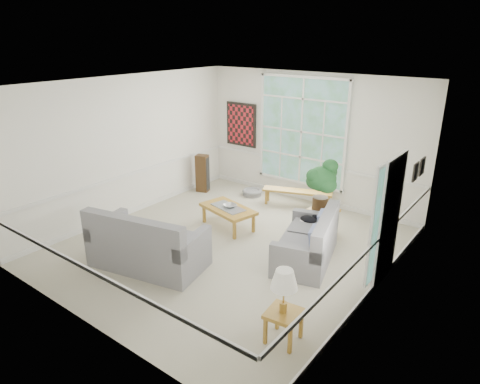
# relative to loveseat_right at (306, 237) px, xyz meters

# --- Properties ---
(floor) EXTENTS (5.50, 6.00, 0.01)m
(floor) POSITION_rel_loveseat_right_xyz_m (-1.41, -0.39, -0.45)
(floor) COLOR #B1AB95
(floor) RESTS_ON ground
(ceiling) EXTENTS (5.50, 6.00, 0.02)m
(ceiling) POSITION_rel_loveseat_right_xyz_m (-1.41, -0.39, 2.55)
(ceiling) COLOR white
(ceiling) RESTS_ON ground
(wall_back) EXTENTS (5.50, 0.02, 3.00)m
(wall_back) POSITION_rel_loveseat_right_xyz_m (-1.41, 2.61, 1.05)
(wall_back) COLOR white
(wall_back) RESTS_ON ground
(wall_front) EXTENTS (5.50, 0.02, 3.00)m
(wall_front) POSITION_rel_loveseat_right_xyz_m (-1.41, -3.39, 1.05)
(wall_front) COLOR white
(wall_front) RESTS_ON ground
(wall_left) EXTENTS (0.02, 6.00, 3.00)m
(wall_left) POSITION_rel_loveseat_right_xyz_m (-4.16, -0.39, 1.05)
(wall_left) COLOR white
(wall_left) RESTS_ON ground
(wall_right) EXTENTS (0.02, 6.00, 3.00)m
(wall_right) POSITION_rel_loveseat_right_xyz_m (1.34, -0.39, 1.05)
(wall_right) COLOR white
(wall_right) RESTS_ON ground
(window_back) EXTENTS (2.30, 0.08, 2.40)m
(window_back) POSITION_rel_loveseat_right_xyz_m (-1.61, 2.57, 1.20)
(window_back) COLOR white
(window_back) RESTS_ON wall_back
(entry_door) EXTENTS (0.08, 0.90, 2.10)m
(entry_door) POSITION_rel_loveseat_right_xyz_m (1.30, 0.21, 0.60)
(entry_door) COLOR white
(entry_door) RESTS_ON floor
(door_sidelight) EXTENTS (0.08, 0.26, 1.90)m
(door_sidelight) POSITION_rel_loveseat_right_xyz_m (1.30, -0.42, 0.70)
(door_sidelight) COLOR white
(door_sidelight) RESTS_ON wall_right
(wall_art) EXTENTS (0.90, 0.06, 1.10)m
(wall_art) POSITION_rel_loveseat_right_xyz_m (-3.36, 2.56, 1.15)
(wall_art) COLOR maroon
(wall_art) RESTS_ON wall_back
(wall_frame_near) EXTENTS (0.04, 0.26, 0.32)m
(wall_frame_near) POSITION_rel_loveseat_right_xyz_m (1.30, 1.36, 1.10)
(wall_frame_near) COLOR black
(wall_frame_near) RESTS_ON wall_right
(wall_frame_far) EXTENTS (0.04, 0.26, 0.32)m
(wall_frame_far) POSITION_rel_loveseat_right_xyz_m (1.30, 1.76, 1.10)
(wall_frame_far) COLOR black
(wall_frame_far) RESTS_ON wall_right
(loveseat_right) EXTENTS (1.28, 1.82, 0.89)m
(loveseat_right) POSITION_rel_loveseat_right_xyz_m (0.00, 0.00, 0.00)
(loveseat_right) COLOR gray
(loveseat_right) RESTS_ON floor
(loveseat_front) EXTENTS (2.10, 1.39, 1.04)m
(loveseat_front) POSITION_rel_loveseat_right_xyz_m (-2.07, -1.78, 0.08)
(loveseat_front) COLOR gray
(loveseat_front) RESTS_ON floor
(coffee_table) EXTENTS (1.29, 0.90, 0.44)m
(coffee_table) POSITION_rel_loveseat_right_xyz_m (-1.95, 0.25, -0.23)
(coffee_table) COLOR #A8792A
(coffee_table) RESTS_ON floor
(pewter_bowl) EXTENTS (0.39, 0.39, 0.08)m
(pewter_bowl) POSITION_rel_loveseat_right_xyz_m (-1.92, 0.28, 0.03)
(pewter_bowl) COLOR #99999E
(pewter_bowl) RESTS_ON coffee_table
(window_bench) EXTENTS (1.60, 0.86, 0.37)m
(window_bench) POSITION_rel_loveseat_right_xyz_m (-1.40, 2.13, -0.26)
(window_bench) COLOR #A8792A
(window_bench) RESTS_ON floor
(end_table) EXTENTS (0.57, 0.57, 0.50)m
(end_table) POSITION_rel_loveseat_right_xyz_m (-0.28, 1.21, -0.20)
(end_table) COLOR #A8792A
(end_table) RESTS_ON floor
(houseplant) EXTENTS (0.63, 0.63, 1.05)m
(houseplant) POSITION_rel_loveseat_right_xyz_m (-0.34, 1.15, 0.58)
(houseplant) COLOR #1E5526
(houseplant) RESTS_ON end_table
(side_table) EXTENTS (0.48, 0.48, 0.44)m
(side_table) POSITION_rel_loveseat_right_xyz_m (0.81, -2.05, -0.22)
(side_table) COLOR #A8792A
(side_table) RESTS_ON floor
(table_lamp) EXTENTS (0.44, 0.44, 0.61)m
(table_lamp) POSITION_rel_loveseat_right_xyz_m (0.79, -2.05, 0.30)
(table_lamp) COLOR white
(table_lamp) RESTS_ON side_table
(pet_bed) EXTENTS (0.49, 0.49, 0.14)m
(pet_bed) POSITION_rel_loveseat_right_xyz_m (-2.63, 2.06, -0.37)
(pet_bed) COLOR slate
(pet_bed) RESTS_ON floor
(floor_speaker) EXTENTS (0.35, 0.31, 0.95)m
(floor_speaker) POSITION_rel_loveseat_right_xyz_m (-3.81, 1.55, 0.03)
(floor_speaker) COLOR #3E2814
(floor_speaker) RESTS_ON floor
(cat) EXTENTS (0.35, 0.27, 0.15)m
(cat) POSITION_rel_loveseat_right_xyz_m (-0.25, 0.53, 0.09)
(cat) COLOR black
(cat) RESTS_ON loveseat_right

